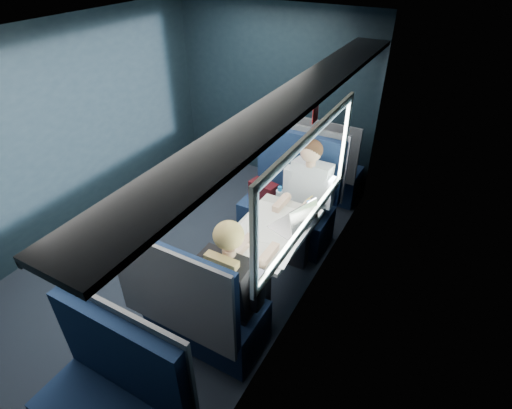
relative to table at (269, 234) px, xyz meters
The scene contains 13 objects.
ground 1.23m from the table, behind, with size 2.80×4.20×0.01m, color black.
room_shell 1.30m from the table, behind, with size 3.00×4.40×2.40m.
table is the anchor object (origin of this frame).
seat_bay_near 0.92m from the table, 102.42° to the left, with size 1.04×0.62×1.26m.
seat_bay_far 0.93m from the table, 101.78° to the right, with size 1.04×0.62×1.26m.
seat_row_front 1.82m from the table, 95.80° to the left, with size 1.04×0.51×1.16m.
seat_row_back 1.82m from the table, 95.80° to the right, with size 1.04×0.51×1.16m.
man 0.70m from the table, 84.48° to the left, with size 0.53×0.56×1.32m.
woman 0.71m from the table, 84.55° to the right, with size 0.53×0.56×1.32m.
papers 0.10m from the table, 46.84° to the right, with size 0.58×0.83×0.01m, color white.
laptop 0.29m from the table, 27.33° to the left, with size 0.37×0.42×0.26m.
bottle_small 0.41m from the table, 42.48° to the left, with size 0.07×0.07×0.23m.
cup 0.47m from the table, 48.79° to the left, with size 0.06×0.06×0.08m, color white.
Camera 1 is at (2.32, -2.56, 2.96)m, focal length 28.00 mm.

